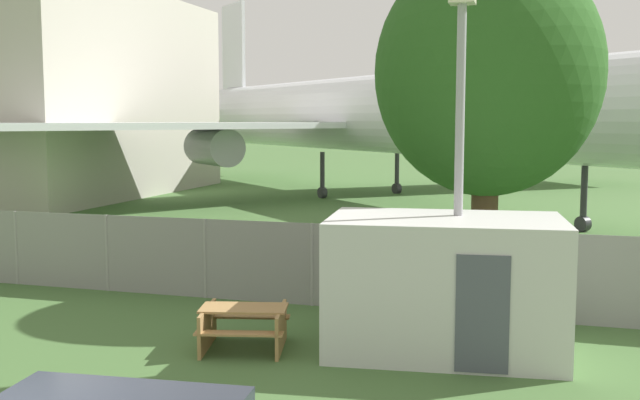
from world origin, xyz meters
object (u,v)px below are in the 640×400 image
Objects in this scene: airplane at (377,115)px; portable_cabin at (445,285)px; picnic_bench_near_cabin at (244,323)px; tree_left_of_cabin at (488,73)px.

portable_cabin is (6.56, -24.93, -3.14)m from airplane.
tree_left_of_cabin is (3.71, 6.27, 4.68)m from picnic_bench_near_cabin.
airplane reaches higher than portable_cabin.
airplane is 20.96× the size of picnic_bench_near_cabin.
picnic_bench_near_cabin is at bearing -39.34° from airplane.
picnic_bench_near_cabin is (-3.42, -0.90, -0.72)m from portable_cabin.
portable_cabin reaches higher than picnic_bench_near_cabin.
airplane reaches higher than tree_left_of_cabin.
portable_cabin is at bearing -93.04° from tree_left_of_cabin.
airplane is at bearing 109.29° from tree_left_of_cabin.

